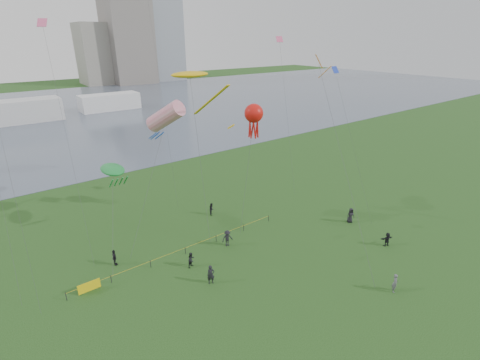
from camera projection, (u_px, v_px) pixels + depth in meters
ground_plane at (305, 293)px, 31.97m from camera, size 400.00×400.00×0.00m
lake at (63, 114)px, 105.77m from camera, size 400.00×120.00×0.08m
building_mid at (128, 43)px, 169.84m from camera, size 20.00×20.00×38.00m
building_low at (97, 54)px, 168.40m from camera, size 16.00×18.00×28.00m
pavilion_left at (17, 112)px, 94.27m from camera, size 22.00×8.00×6.00m
pavilion_right at (110, 102)px, 111.13m from camera, size 18.00×7.00×5.00m
fence at (130, 271)px, 34.18m from camera, size 24.07×0.07×1.05m
kite_flyer at (395, 283)px, 31.89m from camera, size 0.82×0.78×1.88m
spectator_a at (191, 260)px, 35.40m from camera, size 0.98×0.88×1.65m
spectator_b at (227, 238)px, 38.90m from camera, size 1.37×0.96×1.94m
spectator_c at (114, 258)px, 35.62m from camera, size 0.55×1.08×1.76m
spectator_d at (351, 215)px, 43.88m from camera, size 1.12×0.95×1.95m
spectator_e at (387, 239)px, 38.98m from camera, size 1.59×0.97×1.64m
spectator_f at (211, 275)px, 32.93m from camera, size 0.84×0.70×1.96m
spectator_g at (212, 209)px, 45.85m from camera, size 0.98×1.01×1.64m
kite_stingray at (191, 75)px, 39.55m from camera, size 4.82×9.91×18.24m
kite_windsock at (166, 117)px, 38.11m from camera, size 8.84×5.92×15.70m
kite_creature at (113, 170)px, 39.74m from camera, size 5.17×10.99×8.24m
kite_octopus at (254, 114)px, 40.37m from camera, size 4.89×3.50×14.73m
kite_delta at (322, 72)px, 35.57m from camera, size 4.01×12.71×20.20m
small_kites at (151, 34)px, 35.86m from camera, size 35.04×17.21×13.42m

